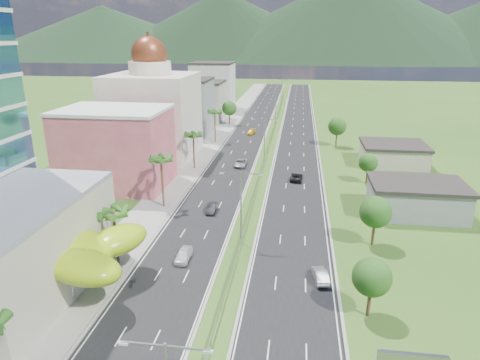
% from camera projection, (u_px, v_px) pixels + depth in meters
% --- Properties ---
extents(ground, '(500.00, 500.00, 0.00)m').
position_uv_depth(ground, '(230.00, 280.00, 53.42)').
color(ground, '#2D5119').
rests_on(ground, ground).
extents(road_left, '(11.00, 260.00, 0.04)m').
position_uv_depth(road_left, '(251.00, 128.00, 138.72)').
color(road_left, black).
rests_on(road_left, ground).
extents(road_right, '(11.00, 260.00, 0.04)m').
position_uv_depth(road_right, '(298.00, 130.00, 136.78)').
color(road_right, black).
rests_on(road_right, ground).
extents(sidewalk_left, '(7.00, 260.00, 0.12)m').
position_uv_depth(sidewalk_left, '(222.00, 128.00, 139.94)').
color(sidewalk_left, gray).
rests_on(sidewalk_left, ground).
extents(median_guardrail, '(0.10, 216.06, 0.76)m').
position_uv_depth(median_guardrail, '(271.00, 140.00, 120.68)').
color(median_guardrail, gray).
rests_on(median_guardrail, ground).
extents(streetlight_median_b, '(6.04, 0.25, 11.00)m').
position_uv_depth(streetlight_median_b, '(241.00, 200.00, 60.60)').
color(streetlight_median_b, gray).
rests_on(streetlight_median_b, ground).
extents(streetlight_median_c, '(6.04, 0.25, 11.00)m').
position_uv_depth(streetlight_median_c, '(264.00, 137.00, 98.08)').
color(streetlight_median_c, gray).
rests_on(streetlight_median_c, ground).
extents(streetlight_median_d, '(6.04, 0.25, 11.00)m').
position_uv_depth(streetlight_median_d, '(276.00, 106.00, 140.25)').
color(streetlight_median_d, gray).
rests_on(streetlight_median_d, ground).
extents(streetlight_median_e, '(6.04, 0.25, 11.00)m').
position_uv_depth(streetlight_median_e, '(282.00, 89.00, 182.42)').
color(streetlight_median_e, gray).
rests_on(streetlight_median_e, ground).
extents(lime_canopy, '(18.00, 15.00, 7.40)m').
position_uv_depth(lime_canopy, '(58.00, 249.00, 50.64)').
color(lime_canopy, '#91B812').
rests_on(lime_canopy, ground).
extents(pink_shophouse, '(20.00, 15.00, 15.00)m').
position_uv_depth(pink_shophouse, '(116.00, 149.00, 84.60)').
color(pink_shophouse, '#BA4C5C').
rests_on(pink_shophouse, ground).
extents(domed_building, '(20.00, 20.00, 28.70)m').
position_uv_depth(domed_building, '(153.00, 110.00, 104.90)').
color(domed_building, beige).
rests_on(domed_building, ground).
extents(midrise_grey, '(16.00, 15.00, 16.00)m').
position_uv_depth(midrise_grey, '(184.00, 108.00, 129.29)').
color(midrise_grey, gray).
rests_on(midrise_grey, ground).
extents(midrise_beige, '(16.00, 15.00, 13.00)m').
position_uv_depth(midrise_beige, '(200.00, 102.00, 150.39)').
color(midrise_beige, '#B2A992').
rests_on(midrise_beige, ground).
extents(midrise_white, '(16.00, 15.00, 18.00)m').
position_uv_depth(midrise_white, '(213.00, 87.00, 171.13)').
color(midrise_white, silver).
rests_on(midrise_white, ground).
extents(shed_near, '(15.00, 10.00, 5.00)m').
position_uv_depth(shed_near, '(416.00, 200.00, 72.41)').
color(shed_near, gray).
rests_on(shed_near, ground).
extents(shed_far, '(14.00, 12.00, 4.40)m').
position_uv_depth(shed_far, '(393.00, 155.00, 100.36)').
color(shed_far, '#B2A992').
rests_on(shed_far, ground).
extents(palm_tree_b, '(3.60, 3.60, 8.10)m').
position_uv_depth(palm_tree_b, '(114.00, 215.00, 55.01)').
color(palm_tree_b, '#47301C').
rests_on(palm_tree_b, ground).
extents(palm_tree_c, '(3.60, 3.60, 9.60)m').
position_uv_depth(palm_tree_c, '(161.00, 161.00, 73.29)').
color(palm_tree_c, '#47301C').
rests_on(palm_tree_c, ground).
extents(palm_tree_d, '(3.60, 3.60, 8.60)m').
position_uv_depth(palm_tree_d, '(193.00, 136.00, 95.15)').
color(palm_tree_d, '#47301C').
rests_on(palm_tree_d, ground).
extents(palm_tree_e, '(3.60, 3.60, 9.40)m').
position_uv_depth(palm_tree_e, '(215.00, 113.00, 118.33)').
color(palm_tree_e, '#47301C').
rests_on(palm_tree_e, ground).
extents(leafy_tree_lfar, '(4.90, 4.90, 8.05)m').
position_uv_depth(leafy_tree_lfar, '(229.00, 108.00, 142.64)').
color(leafy_tree_lfar, '#47301C').
rests_on(leafy_tree_lfar, ground).
extents(leafy_tree_ra, '(4.20, 4.20, 6.90)m').
position_uv_depth(leafy_tree_ra, '(372.00, 277.00, 45.11)').
color(leafy_tree_ra, '#47301C').
rests_on(leafy_tree_ra, ground).
extents(leafy_tree_rb, '(4.55, 4.55, 7.47)m').
position_uv_depth(leafy_tree_rb, '(376.00, 212.00, 60.52)').
color(leafy_tree_rb, '#47301C').
rests_on(leafy_tree_rb, ground).
extents(leafy_tree_rc, '(3.85, 3.85, 6.33)m').
position_uv_depth(leafy_tree_rc, '(368.00, 163.00, 86.63)').
color(leafy_tree_rc, '#47301C').
rests_on(leafy_tree_rc, ground).
extents(leafy_tree_rd, '(4.90, 4.90, 8.05)m').
position_uv_depth(leafy_tree_rd, '(337.00, 126.00, 114.87)').
color(leafy_tree_rd, '#47301C').
rests_on(leafy_tree_rd, ground).
extents(mountain_ridge, '(860.00, 140.00, 90.00)m').
position_uv_depth(mountain_ridge, '(349.00, 62.00, 467.34)').
color(mountain_ridge, black).
rests_on(mountain_ridge, ground).
extents(car_white_near_left, '(1.78, 4.40, 1.50)m').
position_uv_depth(car_white_near_left, '(183.00, 255.00, 57.85)').
color(car_white_near_left, white).
rests_on(car_white_near_left, road_left).
extents(car_dark_left, '(1.64, 4.35, 1.42)m').
position_uv_depth(car_dark_left, '(212.00, 208.00, 73.55)').
color(car_dark_left, black).
rests_on(car_dark_left, road_left).
extents(car_silver_mid_left, '(2.57, 5.45, 1.51)m').
position_uv_depth(car_silver_mid_left, '(241.00, 163.00, 98.95)').
color(car_silver_mid_left, '#96979D').
rests_on(car_silver_mid_left, road_left).
extents(car_yellow_far_left, '(2.56, 4.94, 1.37)m').
position_uv_depth(car_yellow_far_left, '(251.00, 132.00, 130.73)').
color(car_yellow_far_left, gold).
rests_on(car_yellow_far_left, road_left).
extents(car_silver_right, '(2.22, 4.57, 1.44)m').
position_uv_depth(car_silver_right, '(320.00, 275.00, 53.06)').
color(car_silver_right, '#96989D').
rests_on(car_silver_right, road_right).
extents(car_dark_far_right, '(2.72, 5.22, 1.40)m').
position_uv_depth(car_dark_far_right, '(296.00, 177.00, 89.49)').
color(car_dark_far_right, black).
rests_on(car_dark_far_right, road_right).
extents(motorcycle, '(0.67, 1.96, 1.24)m').
position_uv_depth(motorcycle, '(133.00, 281.00, 52.04)').
color(motorcycle, black).
rests_on(motorcycle, road_left).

